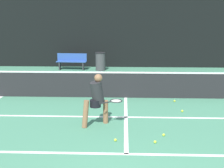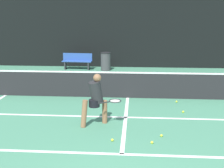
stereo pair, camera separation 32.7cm
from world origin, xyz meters
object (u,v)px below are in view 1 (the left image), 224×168
object	(u,v)px
courtside_bench	(72,61)
trash_bin	(100,61)
player_practicing	(97,98)
parked_car	(178,49)

from	to	relation	value
courtside_bench	trash_bin	distance (m)	1.57
player_practicing	courtside_bench	distance (m)	8.68
courtside_bench	parked_car	distance (m)	7.67
courtside_bench	trash_bin	xyz separation A→B (m)	(1.56, -0.18, 0.01)
player_practicing	courtside_bench	xyz separation A→B (m)	(-2.09, 8.42, -0.29)
player_practicing	courtside_bench	world-z (taller)	player_practicing
trash_bin	parked_car	distance (m)	6.56
player_practicing	trash_bin	xyz separation A→B (m)	(-0.54, 8.24, -0.28)
courtside_bench	parked_car	world-z (taller)	parked_car
player_practicing	trash_bin	world-z (taller)	player_practicing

